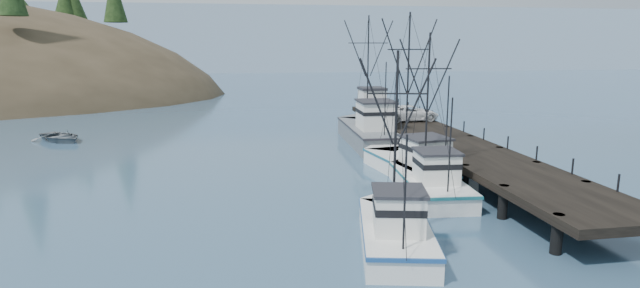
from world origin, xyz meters
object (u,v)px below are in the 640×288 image
at_px(pier, 442,140).
at_px(pier_shed, 372,99).
at_px(work_vessel, 370,131).
at_px(pickup_truck, 410,113).
at_px(trawler_far, 412,164).
at_px(trawler_mid, 395,229).
at_px(motorboat, 61,141).
at_px(trawler_near, 428,182).

relative_size(pier, pier_shed, 13.75).
distance_m(work_vessel, pickup_truck, 5.03).
height_order(pier, trawler_far, trawler_far).
bearing_deg(trawler_mid, trawler_far, 66.78).
distance_m(pier_shed, motorboat, 34.75).
bearing_deg(work_vessel, trawler_far, -90.04).
bearing_deg(trawler_mid, pier, 60.63).
height_order(trawler_far, pickup_truck, trawler_far).
height_order(pier, work_vessel, work_vessel).
xyz_separation_m(work_vessel, motorboat, (-31.53, 6.26, -1.23)).
bearing_deg(trawler_far, pickup_truck, 71.43).
bearing_deg(pier, trawler_mid, -119.37).
relative_size(pier_shed, pickup_truck, 0.54).
bearing_deg(pickup_truck, trawler_far, 157.19).
bearing_deg(trawler_mid, pier_shed, 76.69).
bearing_deg(pier_shed, motorboat, -173.78).
distance_m(pier, pickup_truck, 9.22).
bearing_deg(pier, work_vessel, 118.55).
height_order(trawler_mid, pickup_truck, trawler_mid).
bearing_deg(trawler_far, pier, 46.89).
distance_m(pier, pier_shed, 18.14).
relative_size(trawler_mid, pickup_truck, 1.68).
bearing_deg(trawler_far, motorboat, 149.04).
bearing_deg(trawler_far, trawler_mid, -113.22).
distance_m(pier, motorboat, 38.65).
xyz_separation_m(trawler_near, trawler_far, (0.62, 4.89, 0.00)).
height_order(trawler_mid, pier_shed, trawler_mid).
bearing_deg(pier, trawler_far, -133.11).
relative_size(trawler_near, pickup_truck, 1.85).
height_order(trawler_near, pier_shed, trawler_near).
relative_size(pier, work_vessel, 2.81).
distance_m(work_vessel, pier_shed, 10.63).
bearing_deg(work_vessel, trawler_mid, -102.29).
distance_m(trawler_mid, pickup_truck, 28.75).
relative_size(pier, pickup_truck, 7.39).
bearing_deg(pier_shed, trawler_far, -97.19).
bearing_deg(motorboat, pier_shed, -38.53).
xyz_separation_m(trawler_mid, trawler_far, (5.58, 13.00, 0.00)).
xyz_separation_m(trawler_mid, pickup_truck, (10.21, 26.80, 2.01)).
distance_m(pickup_truck, motorboat, 36.63).
distance_m(trawler_near, pickup_truck, 19.52).
distance_m(trawler_near, motorboat, 39.02).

